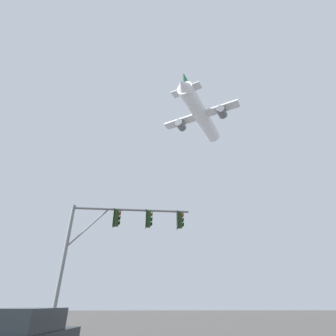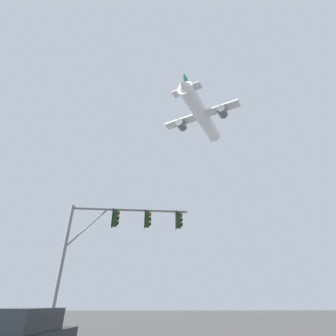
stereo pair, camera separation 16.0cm
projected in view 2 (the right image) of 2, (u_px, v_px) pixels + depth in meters
signal_pole_near at (116, 233)px, 13.66m from camera, size 6.70×0.75×6.65m
airplane at (201, 115)px, 57.83m from camera, size 16.72×21.65×6.35m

